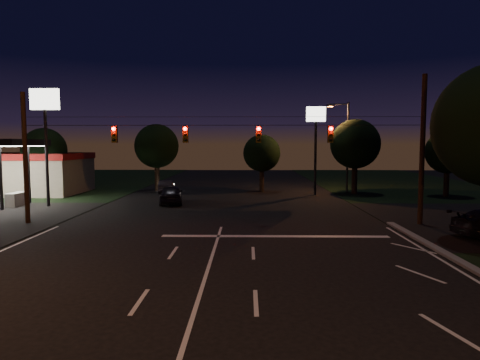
{
  "coord_description": "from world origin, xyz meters",
  "views": [
    {
      "loc": [
        1.54,
        -10.79,
        4.85
      ],
      "look_at": [
        1.15,
        11.38,
        3.0
      ],
      "focal_mm": 32.0,
      "sensor_mm": 36.0,
      "label": 1
    }
  ],
  "objects": [
    {
      "name": "ground",
      "position": [
        0.0,
        0.0,
        0.0
      ],
      "size": [
        140.0,
        140.0,
        0.0
      ],
      "primitive_type": "plane",
      "color": "black",
      "rests_on": "ground"
    },
    {
      "name": "stop_bar",
      "position": [
        3.0,
        11.5,
        0.01
      ],
      "size": [
        12.0,
        0.5,
        0.01
      ],
      "primitive_type": "cube",
      "color": "silver",
      "rests_on": "ground"
    },
    {
      "name": "utility_pole_right",
      "position": [
        12.0,
        15.0,
        0.0
      ],
      "size": [
        0.3,
        0.3,
        9.0
      ],
      "primitive_type": "cylinder",
      "color": "black",
      "rests_on": "ground"
    },
    {
      "name": "utility_pole_left",
      "position": [
        -12.0,
        15.0,
        0.0
      ],
      "size": [
        0.28,
        0.28,
        8.0
      ],
      "primitive_type": "cylinder",
      "color": "black",
      "rests_on": "ground"
    },
    {
      "name": "signal_span",
      "position": [
        -0.0,
        14.96,
        5.5
      ],
      "size": [
        24.0,
        0.4,
        1.56
      ],
      "color": "black",
      "rests_on": "ground"
    },
    {
      "name": "gas_station",
      "position": [
        -21.86,
        30.39,
        2.38
      ],
      "size": [
        14.2,
        16.1,
        5.25
      ],
      "color": "gray",
      "rests_on": "ground"
    },
    {
      "name": "pole_sign_left_near",
      "position": [
        -14.0,
        22.0,
        6.98
      ],
      "size": [
        2.2,
        0.3,
        9.1
      ],
      "color": "black",
      "rests_on": "ground"
    },
    {
      "name": "pole_sign_right",
      "position": [
        8.0,
        30.0,
        6.24
      ],
      "size": [
        1.8,
        0.3,
        8.4
      ],
      "color": "black",
      "rests_on": "ground"
    },
    {
      "name": "street_light_right_far",
      "position": [
        11.24,
        32.0,
        5.24
      ],
      "size": [
        2.2,
        0.35,
        9.0
      ],
      "color": "black",
      "rests_on": "ground"
    },
    {
      "name": "tree_far_a",
      "position": [
        -17.98,
        30.12,
        4.26
      ],
      "size": [
        4.2,
        4.2,
        6.42
      ],
      "color": "black",
      "rests_on": "ground"
    },
    {
      "name": "tree_far_b",
      "position": [
        -7.98,
        34.13,
        4.61
      ],
      "size": [
        4.6,
        4.6,
        6.98
      ],
      "color": "black",
      "rests_on": "ground"
    },
    {
      "name": "tree_far_c",
      "position": [
        3.02,
        33.1,
        3.9
      ],
      "size": [
        3.8,
        3.8,
        5.86
      ],
      "color": "black",
      "rests_on": "ground"
    },
    {
      "name": "tree_far_d",
      "position": [
        12.02,
        31.13,
        4.83
      ],
      "size": [
        4.8,
        4.8,
        7.3
      ],
      "color": "black",
      "rests_on": "ground"
    },
    {
      "name": "tree_far_e",
      "position": [
        20.02,
        29.11,
        4.11
      ],
      "size": [
        4.0,
        4.0,
        6.18
      ],
      "color": "black",
      "rests_on": "ground"
    },
    {
      "name": "car_oncoming_a",
      "position": [
        -4.71,
        23.79,
        0.77
      ],
      "size": [
        2.48,
        4.73,
        1.54
      ],
      "primitive_type": "imported",
      "rotation": [
        0.0,
        0.0,
        3.29
      ],
      "color": "black",
      "rests_on": "ground"
    },
    {
      "name": "car_oncoming_b",
      "position": [
        -6.58,
        31.53,
        0.64
      ],
      "size": [
        1.84,
        4.03,
        1.28
      ],
      "primitive_type": "imported",
      "rotation": [
        0.0,
        0.0,
        3.27
      ],
      "color": "black",
      "rests_on": "ground"
    }
  ]
}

